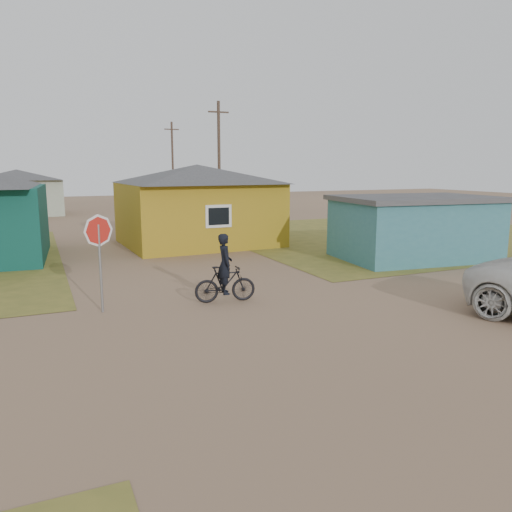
{
  "coord_description": "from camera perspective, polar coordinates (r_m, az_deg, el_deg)",
  "views": [
    {
      "loc": [
        -4.81,
        -9.65,
        3.77
      ],
      "look_at": [
        0.78,
        3.0,
        1.3
      ],
      "focal_mm": 35.0,
      "sensor_mm": 36.0,
      "label": 1
    }
  ],
  "objects": [
    {
      "name": "ground",
      "position": [
        11.42,
        2.53,
        -9.15
      ],
      "size": [
        120.0,
        120.0,
        0.0
      ],
      "primitive_type": "plane",
      "color": "#8F6D52"
    },
    {
      "name": "grass_ne",
      "position": [
        29.68,
        15.76,
        2.46
      ],
      "size": [
        20.0,
        18.0,
        0.0
      ],
      "primitive_type": "cube",
      "color": "olive",
      "rests_on": "ground"
    },
    {
      "name": "house_beige_east",
      "position": [
        51.85,
        -7.28,
        7.93
      ],
      "size": [
        6.95,
        6.05,
        3.6
      ],
      "color": "tan",
      "rests_on": "ground"
    },
    {
      "name": "utility_pole_near",
      "position": [
        33.61,
        -4.24,
        10.72
      ],
      "size": [
        1.4,
        0.2,
        8.0
      ],
      "color": "#4A372C",
      "rests_on": "ground"
    },
    {
      "name": "house_pale_west",
      "position": [
        43.71,
        -25.55,
        6.63
      ],
      "size": [
        7.04,
        6.15,
        3.6
      ],
      "color": "#A2AC93",
      "rests_on": "ground"
    },
    {
      "name": "stop_sign",
      "position": [
        13.45,
        -17.51,
        1.63
      ],
      "size": [
        0.85,
        0.1,
        2.59
      ],
      "color": "gray",
      "rests_on": "ground"
    },
    {
      "name": "house_yellow",
      "position": [
        24.82,
        -6.67,
        5.97
      ],
      "size": [
        7.72,
        6.76,
        3.9
      ],
      "color": "#A68419",
      "rests_on": "ground"
    },
    {
      "name": "cyclist",
      "position": [
        14.08,
        -3.56,
        -2.44
      ],
      "size": [
        1.78,
        0.76,
        1.95
      ],
      "color": "black",
      "rests_on": "ground"
    },
    {
      "name": "utility_pole_far",
      "position": [
        49.22,
        -9.5,
        10.41
      ],
      "size": [
        1.4,
        0.2,
        8.0
      ],
      "color": "#4A372C",
      "rests_on": "ground"
    },
    {
      "name": "shed_turquoise",
      "position": [
        21.72,
        17.62,
        3.15
      ],
      "size": [
        6.71,
        4.93,
        2.6
      ],
      "color": "teal",
      "rests_on": "ground"
    }
  ]
}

